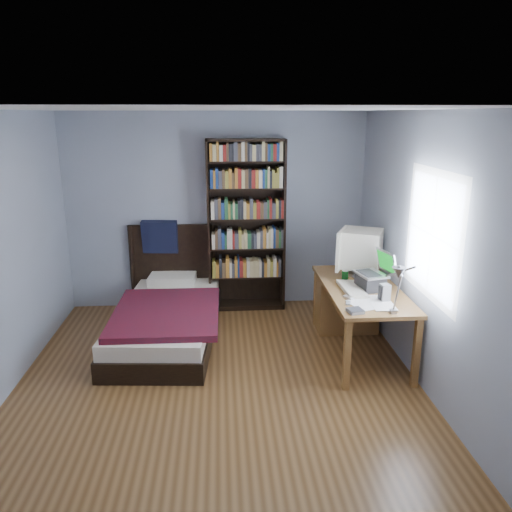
% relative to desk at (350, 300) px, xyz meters
% --- Properties ---
extents(room, '(4.20, 4.24, 2.50)m').
position_rel_desk_xyz_m(room, '(-1.48, -1.00, 0.84)').
color(room, '#553619').
rests_on(room, ground).
extents(desk, '(0.75, 1.59, 0.73)m').
position_rel_desk_xyz_m(desk, '(0.00, 0.00, 0.00)').
color(desk, brown).
rests_on(desk, floor).
extents(crt_monitor, '(0.60, 0.55, 0.52)m').
position_rel_desk_xyz_m(crt_monitor, '(0.07, -0.01, 0.61)').
color(crt_monitor, '#BDB39D').
rests_on(crt_monitor, desk).
extents(laptop, '(0.40, 0.39, 0.41)m').
position_rel_desk_xyz_m(laptop, '(0.08, -0.50, 0.43)').
color(laptop, '#2D2D30').
rests_on(laptop, desk).
extents(desk_lamp, '(0.22, 0.48, 0.57)m').
position_rel_desk_xyz_m(desk_lamp, '(-0.02, -1.49, 0.77)').
color(desk_lamp, '#99999E').
rests_on(desk_lamp, desk).
extents(keyboard, '(0.22, 0.51, 0.05)m').
position_rel_desk_xyz_m(keyboard, '(-0.13, -0.54, 0.33)').
color(keyboard, beige).
rests_on(keyboard, desk).
extents(speaker, '(0.10, 0.10, 0.17)m').
position_rel_desk_xyz_m(speaker, '(0.10, -0.84, 0.40)').
color(speaker, gray).
rests_on(speaker, desk).
extents(soda_can, '(0.07, 0.07, 0.12)m').
position_rel_desk_xyz_m(soda_can, '(-0.14, -0.25, 0.38)').
color(soda_can, '#073416').
rests_on(soda_can, desk).
extents(mouse, '(0.06, 0.11, 0.04)m').
position_rel_desk_xyz_m(mouse, '(0.01, -0.13, 0.33)').
color(mouse, silver).
rests_on(mouse, desk).
extents(phone_silver, '(0.11, 0.12, 0.02)m').
position_rel_desk_xyz_m(phone_silver, '(-0.22, -0.75, 0.33)').
color(phone_silver, silver).
rests_on(phone_silver, desk).
extents(phone_grey, '(0.06, 0.09, 0.02)m').
position_rel_desk_xyz_m(phone_grey, '(-0.26, -0.89, 0.32)').
color(phone_grey, gray).
rests_on(phone_grey, desk).
extents(external_drive, '(0.16, 0.16, 0.03)m').
position_rel_desk_xyz_m(external_drive, '(-0.25, -1.10, 0.33)').
color(external_drive, gray).
rests_on(external_drive, desk).
extents(bookshelf, '(0.98, 0.30, 2.17)m').
position_rel_desk_xyz_m(bookshelf, '(-1.13, 0.94, 0.68)').
color(bookshelf, black).
rests_on(bookshelf, floor).
extents(bed, '(1.21, 2.18, 1.16)m').
position_rel_desk_xyz_m(bed, '(-2.08, 0.13, -0.16)').
color(bed, black).
rests_on(bed, floor).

